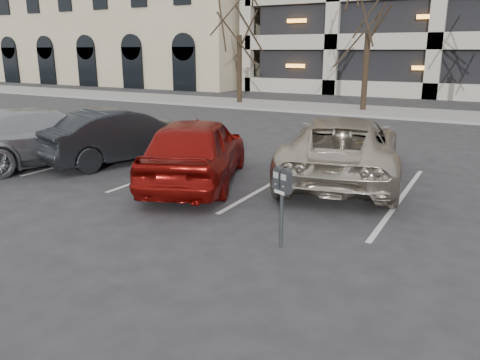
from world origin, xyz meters
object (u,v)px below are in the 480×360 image
parking_meter (282,188)px  car_red (196,150)px  car_dark (122,135)px  suv_silver (343,148)px  car_silver (45,136)px

parking_meter → car_red: (-3.19, 2.40, -0.18)m
car_red → car_dark: car_red is taller
suv_silver → car_silver: 7.79m
car_dark → car_silver: car_silver is taller
suv_silver → car_dark: bearing=-2.0°
parking_meter → car_silver: 8.13m
suv_silver → car_silver: size_ratio=1.11×
car_red → car_dark: 3.13m
car_dark → car_silver: (-1.65, -1.16, 0.03)m
suv_silver → car_red: (-2.80, -1.94, 0.04)m
parking_meter → car_red: bearing=166.8°
car_red → car_silver: 4.67m
parking_meter → car_silver: bearing=-171.2°
car_dark → car_silver: size_ratio=0.85×
suv_silver → car_dark: suv_silver is taller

